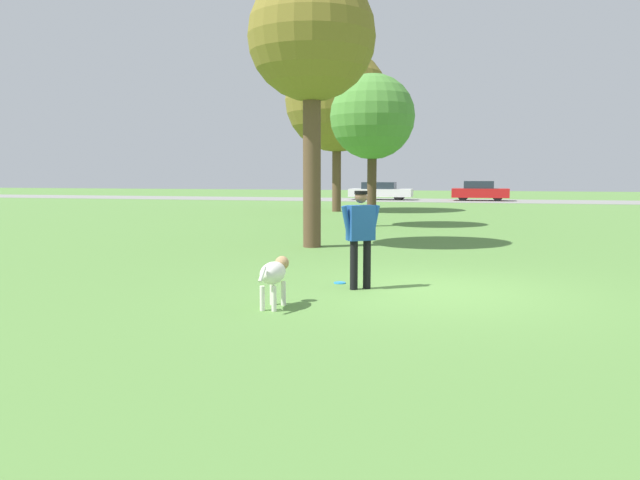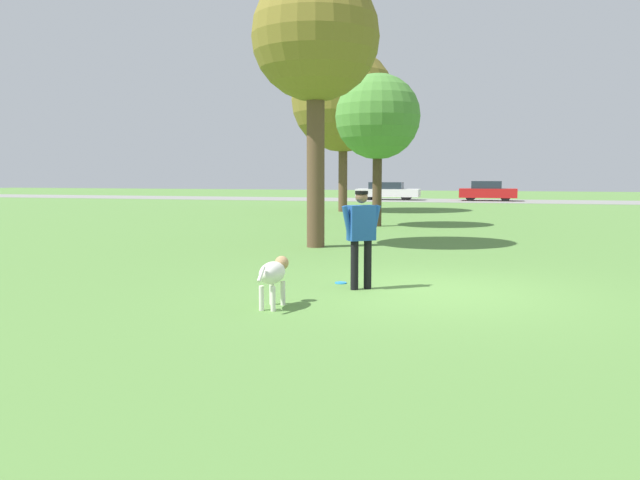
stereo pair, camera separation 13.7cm
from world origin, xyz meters
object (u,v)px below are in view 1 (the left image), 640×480
at_px(dog, 274,274).
at_px(parked_car_white, 380,191).
at_px(parked_car_red, 480,191).
at_px(frisbee, 340,283).
at_px(tree_near_left, 312,39).
at_px(tree_mid_center, 372,117).
at_px(tree_far_left, 337,100).
at_px(person, 361,231).

distance_m(dog, parked_car_white, 36.60).
height_order(parked_car_white, parked_car_red, parked_car_red).
relative_size(dog, frisbee, 5.03).
distance_m(tree_near_left, parked_car_red, 29.97).
relative_size(tree_mid_center, parked_car_white, 1.21).
height_order(tree_near_left, tree_mid_center, tree_near_left).
xyz_separation_m(tree_near_left, tree_far_left, (-2.63, 15.00, 0.23)).
relative_size(dog, tree_far_left, 0.13).
xyz_separation_m(dog, tree_near_left, (-1.33, 7.25, 4.79)).
bearing_deg(person, tree_mid_center, 61.15).
height_order(person, tree_far_left, tree_far_left).
bearing_deg(person, parked_car_red, 49.20).
xyz_separation_m(dog, tree_mid_center, (-0.85, 14.01, 3.42)).
distance_m(person, parked_car_red, 34.91).
bearing_deg(tree_far_left, dog, -79.92).
height_order(dog, parked_car_white, parked_car_white).
xyz_separation_m(person, frisbee, (-0.44, 0.44, -0.96)).
relative_size(frisbee, tree_near_left, 0.03).
relative_size(parked_car_white, parked_car_red, 1.15).
relative_size(tree_near_left, tree_mid_center, 1.28).
distance_m(tree_near_left, parked_car_white, 29.62).
xyz_separation_m(tree_far_left, tree_mid_center, (3.11, -8.24, -1.60)).
bearing_deg(dog, parked_car_white, 7.34).
relative_size(person, tree_mid_center, 0.30).
xyz_separation_m(person, parked_car_red, (2.22, 34.83, -0.29)).
xyz_separation_m(tree_far_left, parked_car_white, (0.15, 14.15, -4.87)).
bearing_deg(frisbee, tree_mid_center, 96.51).
distance_m(parked_car_white, parked_car_red, 6.98).
bearing_deg(person, frisbee, 98.23).
bearing_deg(tree_near_left, parked_car_white, 94.87).
distance_m(tree_near_left, tree_far_left, 15.23).
height_order(tree_near_left, parked_car_white, tree_near_left).
distance_m(dog, tree_far_left, 23.15).
xyz_separation_m(frisbee, tree_near_left, (-1.84, 5.12, 5.27)).
bearing_deg(dog, tree_mid_center, 4.82).
bearing_deg(frisbee, parked_car_white, 97.18).
distance_m(dog, tree_near_left, 8.79).
distance_m(tree_far_left, tree_mid_center, 8.96).
distance_m(person, frisbee, 1.15).
bearing_deg(parked_car_white, frisbee, -82.52).
height_order(frisbee, tree_mid_center, tree_mid_center).
bearing_deg(parked_car_red, parked_car_white, -177.09).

